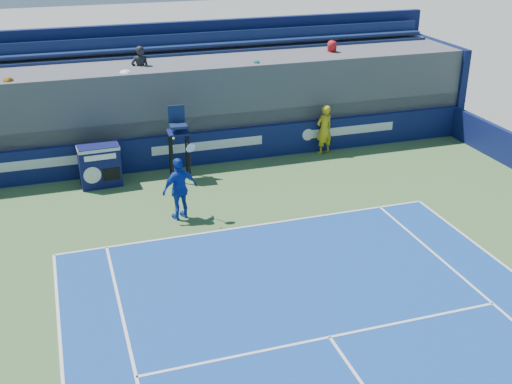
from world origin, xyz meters
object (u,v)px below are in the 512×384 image
object	(u,v)px
match_clock	(100,165)
umpire_chair	(178,135)
tennis_player	(180,189)
ball_person	(324,130)

from	to	relation	value
match_clock	umpire_chair	bearing A→B (deg)	-2.98
match_clock	tennis_player	xyz separation A→B (m)	(2.00, -3.20, 0.21)
ball_person	match_clock	world-z (taller)	ball_person
match_clock	umpire_chair	distance (m)	2.73
ball_person	tennis_player	size ratio (longest dim) A/B	0.72
ball_person	umpire_chair	xyz separation A→B (m)	(-5.55, -0.66, 0.59)
match_clock	tennis_player	distance (m)	3.78
ball_person	tennis_player	bearing A→B (deg)	15.65
ball_person	match_clock	bearing A→B (deg)	-11.83
ball_person	match_clock	size ratio (longest dim) A/B	1.32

